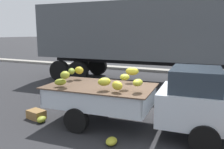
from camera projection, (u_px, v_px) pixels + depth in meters
The scene contains 7 objects.
ground at pixel (146, 128), 6.25m from camera, with size 220.00×220.00×0.00m, color #28282B.
curb_strip at pixel (189, 73), 14.45m from camera, with size 80.00×0.80×0.16m, color gray.
pickup_truck at pixel (177, 100), 5.71m from camera, with size 5.24×2.05×1.70m.
semi_trailer at pixel (153, 32), 11.30m from camera, with size 12.13×3.25×3.95m.
fallen_banana_bunch_near_tailgate at pixel (42, 119), 6.63m from camera, with size 0.34×0.24×0.17m, color #96A12A.
fallen_banana_bunch_by_wheel at pixel (111, 141), 5.30m from camera, with size 0.35×0.25×0.16m, color gold.
produce_crate at pixel (36, 114), 6.91m from camera, with size 0.52×0.36×0.25m, color olive.
Camera 1 is at (1.67, -5.73, 2.51)m, focal length 37.38 mm.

